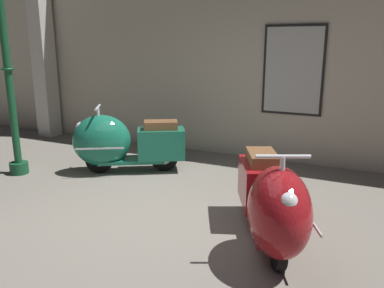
{
  "coord_description": "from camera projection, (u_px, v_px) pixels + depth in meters",
  "views": [
    {
      "loc": [
        2.18,
        -3.43,
        1.99
      ],
      "look_at": [
        0.03,
        1.09,
        0.7
      ],
      "focal_mm": 36.67,
      "sensor_mm": 36.0,
      "label": 1
    }
  ],
  "objects": [
    {
      "name": "ground_plane",
      "position": [
        148.0,
        225.0,
        4.41
      ],
      "size": [
        60.0,
        60.0,
        0.0
      ],
      "primitive_type": "plane",
      "color": "slate"
    },
    {
      "name": "showroom_back_wall",
      "position": [
        236.0,
        44.0,
        6.8
      ],
      "size": [
        18.0,
        0.63,
        3.94
      ],
      "color": "#BCB29E",
      "rests_on": "ground"
    },
    {
      "name": "scooter_0",
      "position": [
        120.0,
        142.0,
        6.12
      ],
      "size": [
        1.74,
        1.32,
        1.06
      ],
      "rotation": [
        0.0,
        0.0,
        -2.6
      ],
      "color": "black",
      "rests_on": "ground"
    },
    {
      "name": "scooter_1",
      "position": [
        272.0,
        203.0,
        3.79
      ],
      "size": [
        1.2,
        1.79,
        1.07
      ],
      "rotation": [
        0.0,
        0.0,
        -1.13
      ],
      "color": "black",
      "rests_on": "ground"
    },
    {
      "name": "lamppost",
      "position": [
        9.0,
        78.0,
        5.8
      ],
      "size": [
        0.28,
        0.28,
        3.03
      ],
      "color": "#144728",
      "rests_on": "ground"
    }
  ]
}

